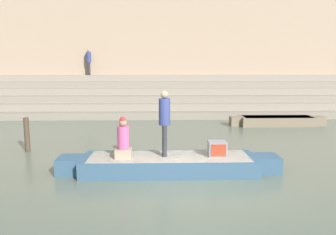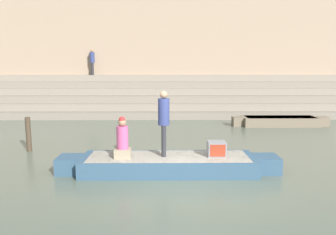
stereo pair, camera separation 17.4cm
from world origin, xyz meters
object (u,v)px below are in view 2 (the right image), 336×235
at_px(tv_set, 217,149).
at_px(moored_boat_shore, 280,121).
at_px(person_on_steps, 92,60).
at_px(rowboat_main, 168,164).
at_px(mooring_post, 28,134).
at_px(person_rowing, 122,141).
at_px(person_standing, 164,118).

relative_size(tv_set, moored_boat_shore, 0.11).
bearing_deg(person_on_steps, rowboat_main, -116.46).
height_order(tv_set, moored_boat_shore, tv_set).
xyz_separation_m(rowboat_main, mooring_post, (-4.82, 2.34, 0.35)).
relative_size(person_rowing, moored_boat_shore, 0.24).
relative_size(moored_boat_shore, mooring_post, 3.95).
bearing_deg(person_on_steps, tv_set, -111.47).
height_order(rowboat_main, person_rowing, person_rowing).
height_order(person_standing, person_on_steps, person_on_steps).
xyz_separation_m(person_standing, moored_boat_shore, (5.73, 7.05, -1.27)).
bearing_deg(person_standing, person_rowing, -153.75).
xyz_separation_m(tv_set, mooring_post, (-6.16, 2.31, -0.07)).
distance_m(rowboat_main, mooring_post, 5.37).
relative_size(person_rowing, tv_set, 2.29).
bearing_deg(person_on_steps, mooring_post, -136.46).
bearing_deg(tv_set, moored_boat_shore, 56.09).
height_order(rowboat_main, moored_boat_shore, rowboat_main).
xyz_separation_m(rowboat_main, moored_boat_shore, (5.60, 7.12, -0.00)).
height_order(rowboat_main, person_on_steps, person_on_steps).
relative_size(person_standing, person_on_steps, 1.07).
distance_m(rowboat_main, person_rowing, 1.43).
relative_size(moored_boat_shore, person_on_steps, 2.79).
distance_m(person_rowing, tv_set, 2.60).
distance_m(rowboat_main, tv_set, 1.40).
bearing_deg(person_standing, moored_boat_shore, 67.45).
xyz_separation_m(person_standing, person_on_steps, (-4.76, 13.10, 1.80)).
distance_m(person_rowing, moored_boat_shore, 9.99).
height_order(rowboat_main, mooring_post, mooring_post).
distance_m(person_standing, moored_boat_shore, 9.18).
distance_m(person_standing, tv_set, 1.69).
height_order(tv_set, mooring_post, mooring_post).
bearing_deg(rowboat_main, moored_boat_shore, 51.52).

